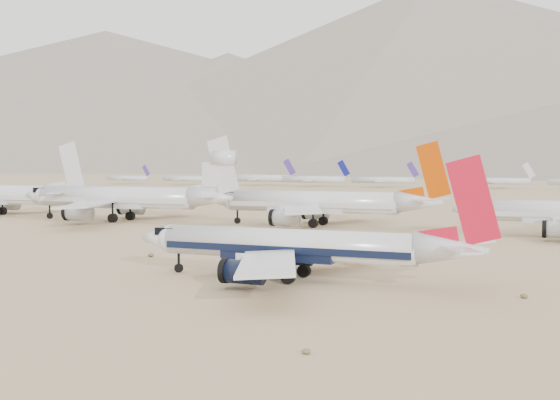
% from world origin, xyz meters
% --- Properties ---
extents(ground, '(7000.00, 7000.00, 0.00)m').
position_xyz_m(ground, '(0.00, 0.00, 0.00)').
color(ground, '#997F59').
rests_on(ground, ground).
extents(main_airliner, '(43.32, 42.31, 15.29)m').
position_xyz_m(main_airliner, '(-1.37, 2.73, 4.20)').
color(main_airliner, silver).
rests_on(main_airliner, ground).
extents(row2_orange_tail, '(53.49, 52.33, 19.08)m').
position_xyz_m(row2_orange_tail, '(-23.25, 72.72, 5.35)').
color(row2_orange_tail, silver).
rests_on(row2_orange_tail, ground).
extents(row2_white_trijet, '(58.24, 56.92, 20.64)m').
position_xyz_m(row2_white_trijet, '(-71.77, 67.26, 5.97)').
color(row2_white_trijet, silver).
rests_on(row2_white_trijet, ground).
extents(distant_storage_row, '(528.46, 49.91, 15.25)m').
position_xyz_m(distant_storage_row, '(-11.11, 335.55, 4.39)').
color(distant_storage_row, silver).
rests_on(distant_storage_row, ground).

